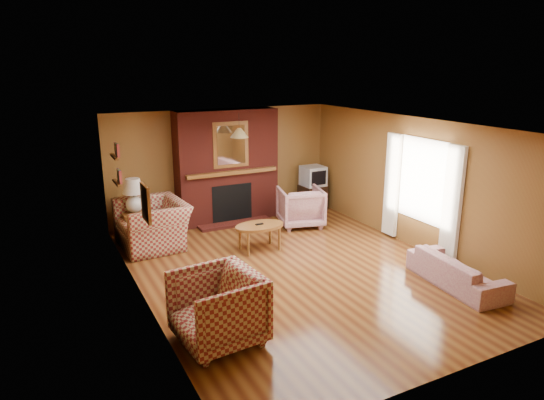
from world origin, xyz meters
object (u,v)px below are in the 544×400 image
floral_sofa (457,271)px  table_lamp (133,194)px  tv_stand (313,198)px  plaid_loveseat (153,224)px  side_table (136,228)px  fireplace (227,167)px  plaid_armchair (217,308)px  floral_armchair (300,207)px  coffee_table (259,228)px  crt_tv (313,176)px

floral_sofa → table_lamp: 5.78m
floral_sofa → tv_stand: bearing=3.6°
plaid_loveseat → side_table: size_ratio=2.16×
fireplace → side_table: size_ratio=3.91×
plaid_armchair → floral_armchair: plaid_armchair is taller
floral_sofa → side_table: size_ratio=2.69×
floral_armchair → coffee_table: (-1.38, -0.88, 0.02)m
plaid_loveseat → side_table: plaid_loveseat is taller
fireplace → floral_sofa: size_ratio=1.45×
floral_sofa → side_table: 5.73m
crt_tv → floral_armchair: bearing=-134.4°
plaid_loveseat → coffee_table: plaid_loveseat is taller
plaid_loveseat → coffee_table: 2.01m
coffee_table → side_table: bearing=144.6°
fireplace → plaid_armchair: 4.91m
plaid_loveseat → table_lamp: 0.67m
crt_tv → tv_stand: bearing=90.0°
coffee_table → floral_armchair: bearing=32.4°
coffee_table → fireplace: bearing=85.1°
tv_stand → floral_armchair: bearing=-137.8°
plaid_loveseat → plaid_armchair: plaid_armchair is taller
fireplace → tv_stand: 2.24m
fireplace → side_table: (-2.10, -0.53, -0.87)m
plaid_loveseat → floral_sofa: size_ratio=0.80×
fireplace → side_table: fireplace is taller
plaid_armchair → coffee_table: size_ratio=1.07×
side_table → fireplace: bearing=14.3°
plaid_loveseat → floral_armchair: plaid_loveseat is taller
plaid_armchair → coffee_table: plaid_armchair is taller
plaid_armchair → floral_armchair: size_ratio=1.11×
floral_armchair → side_table: size_ratio=1.46×
coffee_table → table_lamp: bearing=144.6°
plaid_loveseat → crt_tv: 3.97m
tv_stand → floral_sofa: bearing=-95.4°
plaid_loveseat → side_table: 0.40m
fireplace → crt_tv: fireplace is taller
fireplace → coffee_table: size_ratio=2.58×
floral_sofa → table_lamp: bearing=49.8°
coffee_table → crt_tv: (2.21, 1.72, 0.39)m
plaid_loveseat → table_lamp: table_lamp is taller
plaid_loveseat → floral_sofa: 5.35m
tv_stand → crt_tv: bearing=-93.5°
plaid_armchair → tv_stand: 5.85m
plaid_loveseat → table_lamp: bearing=-142.4°
plaid_armchair → floral_sofa: plaid_armchair is taller
side_table → crt_tv: size_ratio=1.22×
fireplace → tv_stand: fireplace is taller
floral_sofa → plaid_armchair: bearing=92.7°
plaid_armchair → crt_tv: bearing=131.5°
floral_armchair → crt_tv: size_ratio=1.79×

